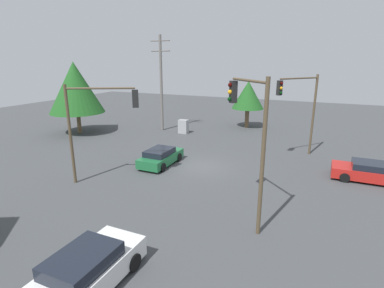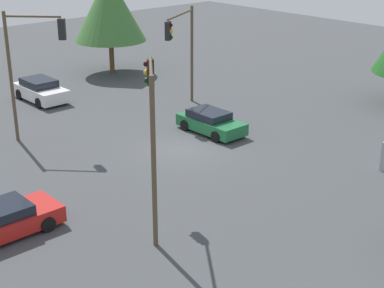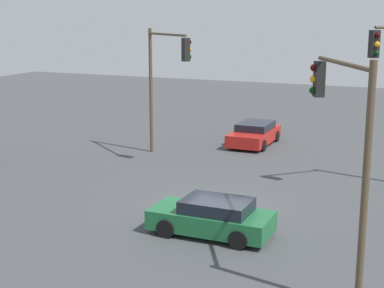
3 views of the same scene
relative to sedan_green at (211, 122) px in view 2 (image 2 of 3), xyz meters
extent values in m
plane|color=#424447|center=(-2.75, -0.84, -0.60)|extent=(80.00, 80.00, 0.00)
cube|color=#1E6638|center=(0.00, -0.04, -0.11)|extent=(1.76, 4.01, 0.64)
cube|color=black|center=(0.00, 0.16, 0.42)|extent=(1.55, 2.20, 0.41)
cylinder|color=black|center=(0.84, -1.29, -0.29)|extent=(0.22, 0.62, 0.62)
cylinder|color=black|center=(-0.84, -1.29, -0.29)|extent=(0.22, 0.62, 0.62)
cylinder|color=black|center=(0.84, 1.20, -0.29)|extent=(0.22, 0.62, 0.62)
cylinder|color=black|center=(-0.84, 1.20, -0.29)|extent=(0.22, 0.62, 0.62)
cube|color=red|center=(-13.58, -2.88, -0.11)|extent=(4.24, 1.92, 0.66)
cylinder|color=black|center=(-12.27, -1.96, -0.30)|extent=(0.61, 0.22, 0.61)
cylinder|color=black|center=(-12.27, -3.79, -0.30)|extent=(0.61, 0.22, 0.61)
cube|color=silver|center=(-4.02, 11.75, -0.03)|extent=(1.89, 4.24, 0.78)
cube|color=black|center=(-4.02, 11.96, 0.59)|extent=(1.67, 2.33, 0.46)
cylinder|color=black|center=(-3.12, 10.43, -0.27)|extent=(0.22, 0.66, 0.66)
cylinder|color=black|center=(-4.92, 10.43, -0.27)|extent=(0.22, 0.66, 0.66)
cylinder|color=black|center=(-3.12, 13.06, -0.27)|extent=(0.22, 0.66, 0.66)
cylinder|color=black|center=(-4.92, 13.06, -0.27)|extent=(0.22, 0.66, 0.66)
cylinder|color=brown|center=(-8.55, 6.11, 2.84)|extent=(0.18, 0.18, 6.88)
cylinder|color=brown|center=(-7.55, 5.06, 6.03)|extent=(2.09, 2.18, 0.12)
cube|color=black|center=(-6.54, 4.01, 5.40)|extent=(0.44, 0.44, 1.05)
sphere|color=#360503|center=(-6.42, 4.13, 5.74)|extent=(0.22, 0.22, 0.22)
sphere|color=orange|center=(-6.42, 4.13, 5.40)|extent=(0.22, 0.22, 0.22)
sphere|color=black|center=(-6.42, 4.13, 5.06)|extent=(0.22, 0.22, 0.22)
cylinder|color=brown|center=(3.23, 5.14, 2.46)|extent=(0.18, 0.18, 6.13)
cylinder|color=brown|center=(1.47, 4.19, 5.28)|extent=(3.59, 2.02, 0.12)
cube|color=black|center=(-0.30, 3.23, 4.65)|extent=(0.43, 0.41, 1.05)
sphere|color=#360503|center=(-0.21, 3.08, 4.99)|extent=(0.22, 0.22, 0.22)
sphere|color=orange|center=(-0.21, 3.08, 4.65)|extent=(0.22, 0.22, 0.22)
sphere|color=black|center=(-0.21, 3.08, 4.32)|extent=(0.22, 0.22, 0.22)
cylinder|color=brown|center=(-9.82, -7.32, 2.60)|extent=(0.18, 0.18, 6.41)
cylinder|color=brown|center=(-8.65, -5.81, 5.56)|extent=(2.43, 3.10, 0.12)
cube|color=black|center=(-7.49, -4.29, 4.94)|extent=(0.43, 0.44, 1.05)
sphere|color=#360503|center=(-7.62, -4.19, 5.27)|extent=(0.22, 0.22, 0.22)
sphere|color=orange|center=(-7.62, -4.19, 4.94)|extent=(0.22, 0.22, 0.22)
sphere|color=black|center=(-7.62, -4.19, 4.60)|extent=(0.22, 0.22, 0.22)
cylinder|color=brown|center=(3.60, 14.67, 0.66)|extent=(0.37, 0.37, 2.51)
cone|color=#3D7033|center=(3.60, 14.67, 4.40)|extent=(5.35, 5.35, 4.97)
camera|label=1|loc=(-10.75, 18.09, 6.91)|focal=28.00mm
camera|label=2|loc=(-21.44, -22.16, 10.70)|focal=55.00mm
camera|label=3|loc=(17.06, 6.69, 6.55)|focal=55.00mm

